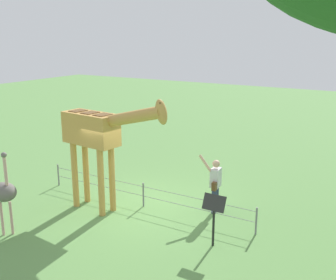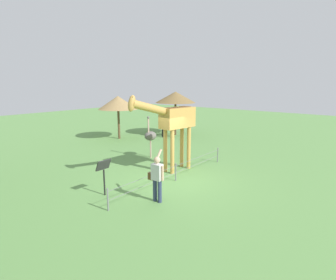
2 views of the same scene
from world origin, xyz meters
name	(u,v)px [view 1 (image 1 of 2)]	position (x,y,z in m)	size (l,w,h in m)	color
ground_plane	(141,208)	(0.00, 0.00, 0.00)	(60.00, 60.00, 0.00)	#60934C
giraffe	(98,135)	(-0.92, -0.71, 2.30)	(3.63, 0.88, 3.55)	#C69347
visitor	(215,183)	(2.00, 0.90, 0.90)	(0.60, 0.58, 1.74)	navy
ostrich	(4,192)	(-2.03, -3.11, 1.18)	(0.70, 0.56, 2.25)	#CC9E93
info_sign	(214,210)	(2.78, -0.92, 0.95)	(0.56, 0.21, 1.32)	black
wire_fence	(143,194)	(0.00, 0.16, 0.40)	(7.05, 0.05, 0.75)	slate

